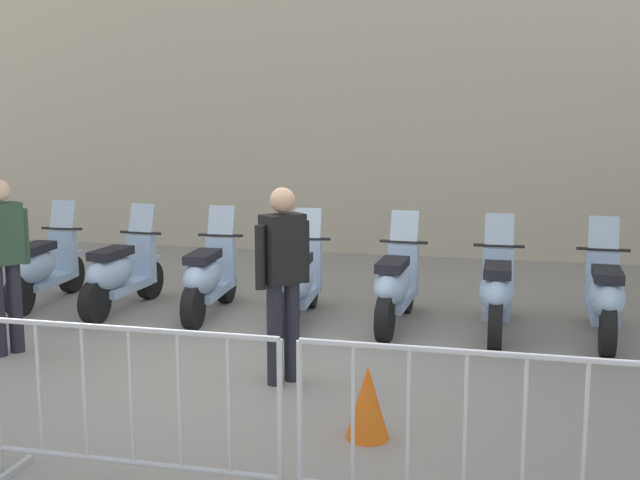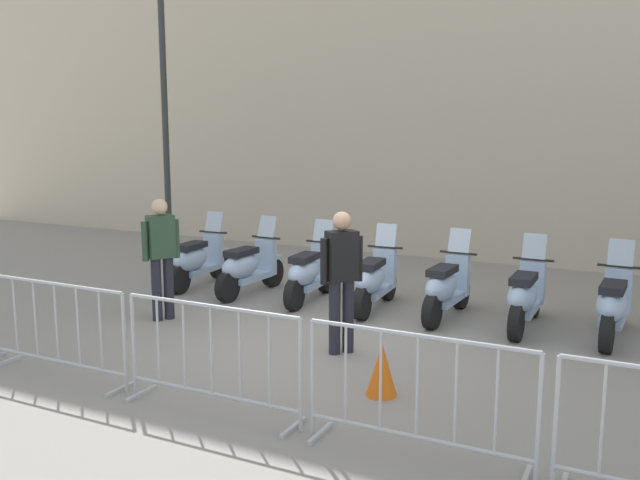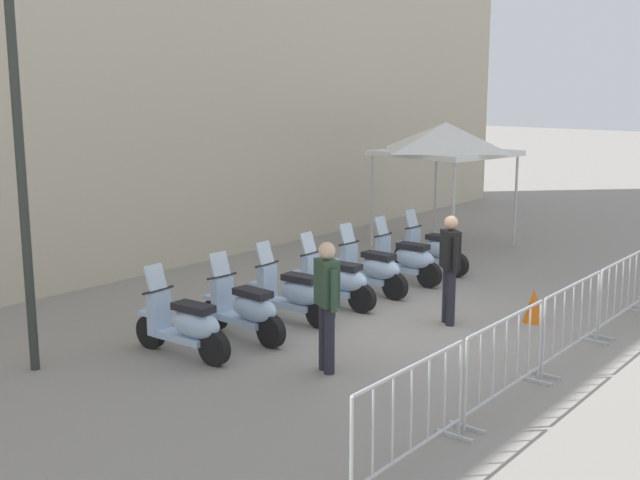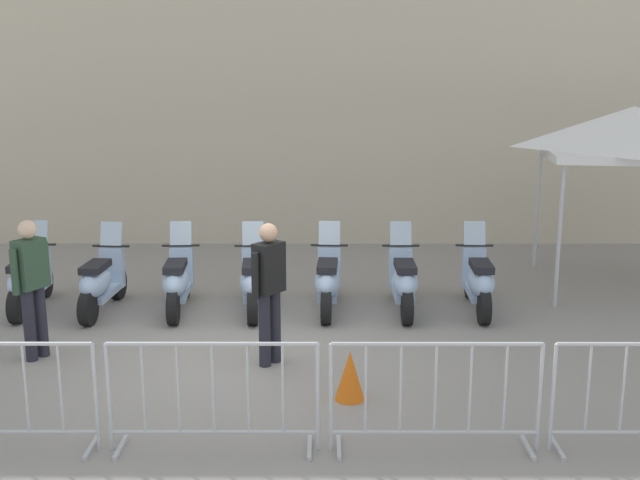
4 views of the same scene
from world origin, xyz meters
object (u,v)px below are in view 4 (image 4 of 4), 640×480
Objects in this scene: motorcycle_6 at (479,282)px; officer_mid_plaza at (32,281)px; motorcycle_3 at (253,282)px; motorcycle_0 at (28,281)px; barrier_segment_3 at (435,398)px; canopy_tent at (632,132)px; motorcycle_2 at (178,282)px; barrier_segment_2 at (213,398)px; motorcycle_5 at (404,282)px; motorcycle_1 at (101,283)px; officer_near_row_end at (269,285)px; motorcycle_4 at (328,282)px; traffic_cone at (350,375)px.

officer_mid_plaza reaches higher than motorcycle_6.
motorcycle_6 is 6.07m from officer_mid_plaza.
motorcycle_0 is at bearing -173.02° from motorcycle_3.
barrier_segment_3 is 0.67× the size of canopy_tent.
motorcycle_2 is 4.24m from barrier_segment_2.
canopy_tent reaches higher than motorcycle_5.
motorcycle_1 is 1.00× the size of officer_near_row_end.
motorcycle_3 is at bearing -170.66° from motorcycle_4.
barrier_segment_2 is at bearing -129.26° from canopy_tent.
officer_mid_plaza is at bearing -145.05° from motorcycle_4.
canopy_tent reaches higher than motorcycle_2.
canopy_tent is at bearing 27.45° from motorcycle_5.
motorcycle_3 is 4.57m from barrier_segment_3.
barrier_segment_2 is 2.04m from barrier_segment_3.
motorcycle_3 is at bearing 124.52° from barrier_segment_3.
motorcycle_5 is (5.42, 0.71, 0.00)m from motorcycle_0.
barrier_segment_3 is at bearing -117.09° from canopy_tent.
motorcycle_2 is 2.52m from officer_near_row_end.
canopy_tent is (5.02, 6.14, 1.99)m from barrier_segment_2.
motorcycle_1 is (1.09, 0.06, 0.00)m from motorcycle_0.
motorcycle_5 is 1.00× the size of officer_mid_plaza.
motorcycle_6 is at bearing 81.31° from barrier_segment_3.
barrier_segment_3 is at bearing -68.92° from motorcycle_4.
motorcycle_3 is at bearing -159.53° from canopy_tent.
motorcycle_3 and motorcycle_6 have the same top height.
barrier_segment_3 is at bearing 8.04° from barrier_segment_2.
officer_mid_plaza is (-0.05, -1.79, 0.53)m from motorcycle_1.
officer_mid_plaza is at bearing -91.59° from motorcycle_1.
motorcycle_0 and motorcycle_6 have the same top height.
motorcycle_2 is at bearing 136.76° from traffic_cone.
canopy_tent is at bearing 18.52° from motorcycle_2.
motorcycle_1 is 0.89× the size of barrier_segment_2.
motorcycle_6 is at bearing 8.34° from motorcycle_3.
barrier_segment_3 is at bearing -48.26° from traffic_cone.
motorcycle_1 reaches higher than traffic_cone.
officer_mid_plaza is (-3.29, -2.30, 0.53)m from motorcycle_4.
motorcycle_4 is 2.19m from motorcycle_6.
motorcycle_0 is 5.47m from motorcycle_5.
barrier_segment_2 is 8.18m from canopy_tent.
officer_mid_plaza is at bearing -59.00° from motorcycle_0.
officer_mid_plaza reaches higher than motorcycle_1.
canopy_tent reaches higher than officer_mid_plaza.
motorcycle_4 is at bearing 102.07° from traffic_cone.
barrier_segment_2 is at bearing -43.67° from motorcycle_0.
officer_mid_plaza is at bearing -151.66° from canopy_tent.
motorcycle_1 and motorcycle_4 have the same top height.
motorcycle_4 is 1.00× the size of motorcycle_6.
motorcycle_2 is 0.99× the size of officer_near_row_end.
officer_near_row_end is 1.00× the size of officer_mid_plaza.
officer_near_row_end is (3.91, -1.50, 0.53)m from motorcycle_0.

